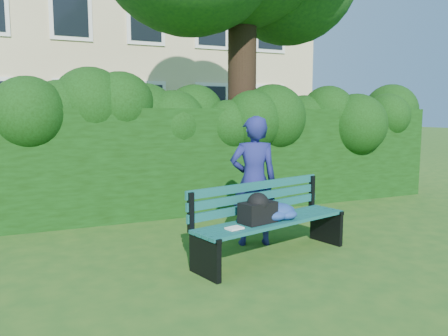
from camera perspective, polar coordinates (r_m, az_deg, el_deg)
name	(u,v)px	position (r m, az deg, el deg)	size (l,w,h in m)	color
ground	(242,244)	(5.87, 2.37, -9.93)	(80.00, 80.00, 0.00)	#26531A
apartment_building	(93,7)	(19.65, -16.77, 19.54)	(16.00, 8.08, 12.00)	#C8B386
hedge	(188,160)	(7.69, -4.76, 1.02)	(10.00, 1.00, 1.80)	black
park_bench	(269,216)	(5.27, 5.87, -6.30)	(2.17, 1.07, 0.89)	#0D433D
man_reading	(254,181)	(5.70, 3.88, -1.71)	(0.62, 0.40, 1.69)	navy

